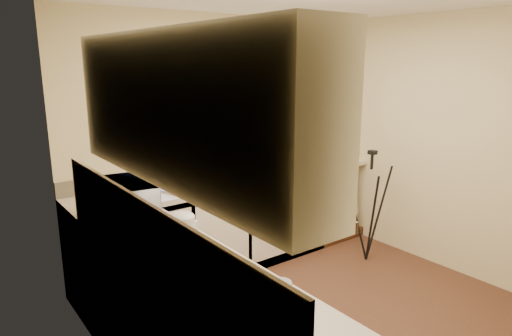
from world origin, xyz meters
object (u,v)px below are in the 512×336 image
object	(u,v)px
kettle	(182,234)
cup_back	(317,158)
dish_rack	(296,164)
soap_bottle_green	(283,138)
cup_left	(221,276)
plant_a	(196,151)
laptop	(175,179)
plant_c	(239,145)
microwave	(128,202)
steel_jar	(201,272)
washing_machine	(324,204)
plant_b	(213,147)
plant_d	(265,142)
tripod	(369,206)
glass_jug	(281,297)
soap_bottle_clear	(295,140)

from	to	relation	value
kettle	cup_back	bearing A→B (deg)	28.08
dish_rack	soap_bottle_green	world-z (taller)	soap_bottle_green
cup_left	plant_a	bearing A→B (deg)	63.55
laptop	plant_c	world-z (taller)	plant_c
kettle	cup_back	distance (m)	2.68
kettle	dish_rack	xyz separation A→B (m)	(2.00, 1.20, -0.07)
microwave	cup_left	xyz separation A→B (m)	(0.03, -1.15, -0.11)
steel_jar	washing_machine	bearing A→B (deg)	32.55
washing_machine	cup_back	world-z (taller)	cup_back
dish_rack	cup_back	bearing A→B (deg)	-10.01
microwave	kettle	bearing A→B (deg)	-164.18
dish_rack	cup_back	xyz separation A→B (m)	(0.37, 0.06, 0.01)
steel_jar	plant_b	distance (m)	2.27
laptop	dish_rack	world-z (taller)	laptop
plant_d	cup_back	size ratio (longest dim) A/B	2.02
plant_d	cup_left	bearing A→B (deg)	-133.00
washing_machine	cup_back	xyz separation A→B (m)	(-0.14, 0.01, 0.57)
laptop	microwave	size ratio (longest dim) A/B	0.83
microwave	plant_a	world-z (taller)	plant_a
cup_left	tripod	bearing A→B (deg)	22.28
laptop	microwave	bearing A→B (deg)	-153.46
microwave	plant_d	size ratio (longest dim) A/B	2.42
kettle	steel_jar	world-z (taller)	kettle
glass_jug	plant_a	bearing A→B (deg)	68.90
plant_c	tripod	bearing A→B (deg)	-45.61
kettle	washing_machine	bearing A→B (deg)	26.66
dish_rack	glass_jug	xyz separation A→B (m)	(-1.97, -2.08, 0.04)
dish_rack	soap_bottle_green	xyz separation A→B (m)	(0.01, 0.24, 0.25)
kettle	cup_left	size ratio (longest dim) A/B	2.30
microwave	cup_back	bearing A→B (deg)	-66.45
plant_c	cup_back	xyz separation A→B (m)	(0.94, -0.18, -0.22)
tripod	cup_back	size ratio (longest dim) A/B	10.52
washing_machine	plant_b	xyz separation A→B (m)	(-1.37, 0.21, 0.80)
steel_jar	tripod	bearing A→B (deg)	20.12
microwave	soap_bottle_clear	bearing A→B (deg)	-60.92
glass_jug	plant_b	xyz separation A→B (m)	(1.10, 2.34, 0.21)
dish_rack	tripod	size ratio (longest dim) A/B	0.38
tripod	cup_back	xyz separation A→B (m)	(0.01, 0.77, 0.37)
washing_machine	soap_bottle_green	size ratio (longest dim) A/B	2.89
plant_a	plant_c	distance (m)	0.49
washing_machine	plant_c	xyz separation A→B (m)	(-1.08, 0.18, 0.79)
plant_c	soap_bottle_green	bearing A→B (deg)	0.30
dish_rack	steel_jar	xyz separation A→B (m)	(-2.11, -1.62, 0.03)
tripod	microwave	world-z (taller)	microwave
cup_left	microwave	bearing A→B (deg)	91.64
plant_a	dish_rack	bearing A→B (deg)	-14.25
washing_machine	plant_b	world-z (taller)	plant_b
plant_d	soap_bottle_green	xyz separation A→B (m)	(0.24, 0.00, 0.02)
glass_jug	cup_back	world-z (taller)	glass_jug
washing_machine	plant_b	size ratio (longest dim) A/B	2.91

